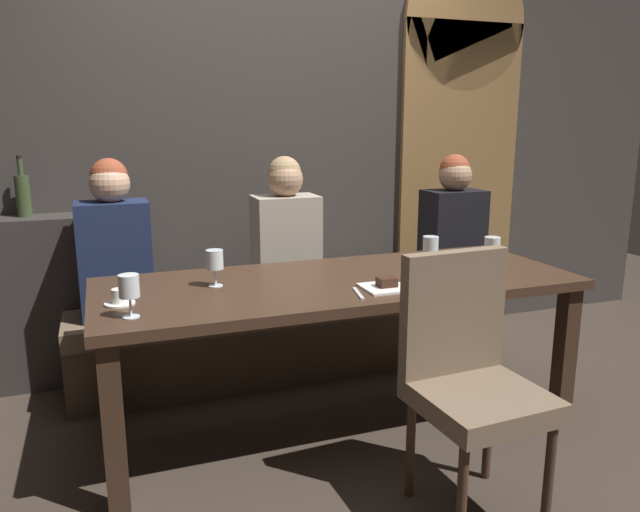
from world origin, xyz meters
The scene contains 18 objects.
ground centered at (0.00, 0.00, 0.00)m, with size 9.00×9.00×0.00m, color #382D26.
back_wall_tiled centered at (0.00, 1.22, 1.50)m, with size 6.00×0.12×3.00m, color #383330.
arched_door centered at (1.35, 1.15, 1.36)m, with size 0.90×0.05×2.55m.
back_counter centered at (-1.55, 1.04, 0.47)m, with size 1.10×0.28×0.95m, color #2F2B29.
dining_table centered at (0.00, 0.00, 0.65)m, with size 2.20×0.84×0.74m.
banquette_bench centered at (0.00, 0.70, 0.23)m, with size 2.50×0.44×0.45m.
chair_near_side centered at (0.23, -0.72, 0.56)m, with size 0.46×0.46×0.98m.
diner_redhead centered at (-0.96, 0.72, 0.84)m, with size 0.36×0.24×0.82m.
diner_bearded centered at (-0.04, 0.71, 0.84)m, with size 0.36×0.24×0.81m.
diner_far_end centered at (1.03, 0.69, 0.83)m, with size 0.36×0.24×0.81m.
wine_bottle_pale_label centered at (-1.40, 1.07, 1.07)m, with size 0.08×0.08×0.33m.
wine_glass_near_left centered at (0.76, -0.09, 0.86)m, with size 0.08×0.08×0.16m.
wine_glass_end_left centered at (0.49, 0.02, 0.86)m, with size 0.08×0.08×0.16m.
wine_glass_end_right centered at (-0.56, 0.07, 0.86)m, with size 0.08×0.08×0.16m.
wine_glass_center_front centered at (-0.94, -0.25, 0.85)m, with size 0.08×0.08×0.16m.
espresso_cup centered at (-0.97, -0.07, 0.77)m, with size 0.12×0.12×0.06m.
dessert_plate centered at (0.13, -0.22, 0.75)m, with size 0.19×0.19×0.05m.
fork_on_table centered at (-0.02, -0.26, 0.74)m, with size 0.02×0.17×0.01m, color silver.
Camera 1 is at (-1.01, -2.51, 1.46)m, focal length 33.99 mm.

